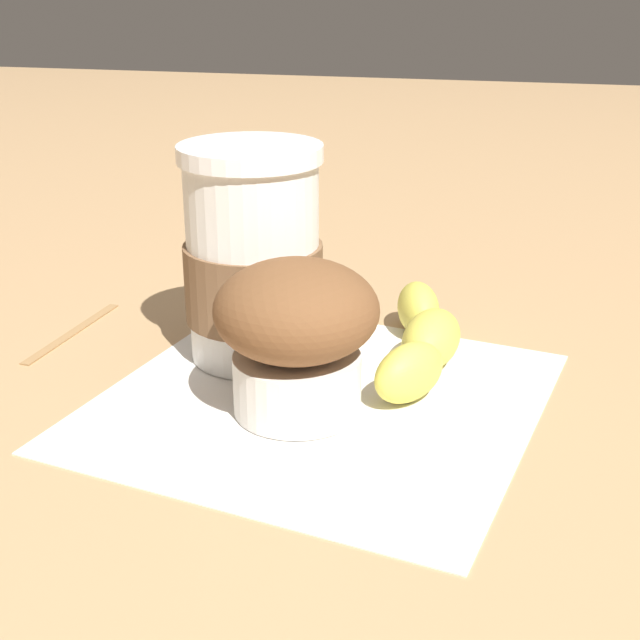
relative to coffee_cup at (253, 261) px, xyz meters
name	(u,v)px	position (x,y,z in m)	size (l,w,h in m)	color
ground_plane	(320,401)	(0.06, -0.05, -0.06)	(3.00, 3.00, 0.00)	tan
paper_napkin	(320,400)	(0.06, -0.05, -0.06)	(0.24, 0.24, 0.00)	white
coffee_cup	(253,261)	(0.00, 0.00, 0.00)	(0.09, 0.09, 0.14)	white
muffin	(297,331)	(0.05, -0.07, -0.01)	(0.09, 0.09, 0.09)	white
banana	(421,338)	(0.11, 0.01, -0.05)	(0.06, 0.16, 0.03)	#D6CC4C
wooden_stirrer	(73,332)	(-0.13, 0.01, -0.06)	(0.11, 0.01, 0.00)	#9E7547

